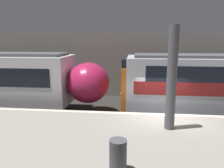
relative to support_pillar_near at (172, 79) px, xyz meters
name	(u,v)px	position (x,y,z in m)	size (l,w,h in m)	color
ground_plane	(162,136)	(-0.01, 1.66, -2.96)	(120.00, 120.00, 0.00)	#282623
platform	(172,156)	(-0.01, -1.04, -2.42)	(40.00, 5.40, 1.08)	gray
station_rear_barrier	(153,66)	(-0.01, 8.68, -0.56)	(50.00, 0.15, 4.81)	#9E998E
support_pillar_near	(172,79)	(0.00, 0.00, 0.00)	(0.36, 0.36, 3.78)	#56565B
trash_bin	(118,156)	(-1.68, -2.92, -1.46)	(0.44, 0.44, 0.85)	#4C4C51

